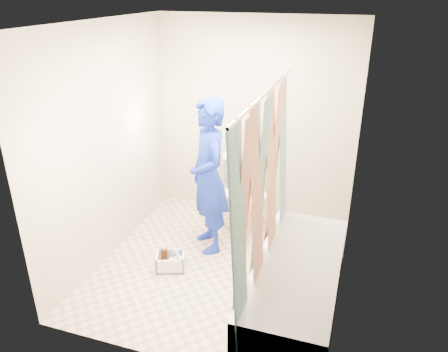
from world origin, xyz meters
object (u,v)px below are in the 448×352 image
(toilet, at_px, (243,194))
(plumber, at_px, (209,177))
(cleaning_caddy, at_px, (171,262))
(bathtub, at_px, (296,285))

(toilet, height_order, plumber, plumber)
(plumber, relative_size, cleaning_caddy, 4.91)
(plumber, distance_m, cleaning_caddy, 0.95)
(cleaning_caddy, bearing_deg, bathtub, -29.47)
(toilet, bearing_deg, plumber, -130.70)
(plumber, bearing_deg, bathtub, 18.04)
(bathtub, distance_m, plumber, 1.44)
(cleaning_caddy, bearing_deg, toilet, 48.25)
(toilet, bearing_deg, bathtub, -76.11)
(toilet, distance_m, plumber, 0.74)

